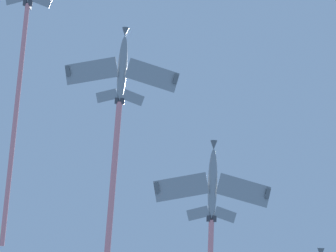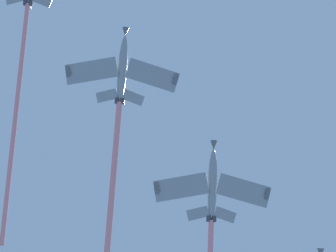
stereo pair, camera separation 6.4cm
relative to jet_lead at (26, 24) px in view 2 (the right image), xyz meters
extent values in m
cube|color=gray|center=(3.08, 3.63, 2.39)|extent=(3.54, 3.83, 1.03)
cube|color=#595E60|center=(3.42, 1.31, 3.70)|extent=(3.30, 1.41, 3.62)
cylinder|color=#38383D|center=(3.14, 1.69, 1.91)|extent=(1.47, 1.20, 1.19)
cylinder|color=#38383D|center=(3.46, 0.85, 1.91)|extent=(1.47, 1.20, 1.19)
cylinder|color=pink|center=(-14.00, -5.37, -8.62)|extent=(34.92, 14.04, 21.55)
ellipsoid|color=gray|center=(-11.92, 14.28, -3.93)|extent=(10.95, 5.60, 7.03)
cone|color=#595E60|center=(-6.48, 16.44, -0.67)|extent=(2.28, 1.85, 1.83)
ellipsoid|color=black|center=(-10.49, 14.85, -2.38)|extent=(3.05, 1.99, 2.15)
cube|color=gray|center=(-14.48, 18.97, -4.41)|extent=(7.88, 9.20, 1.93)
cube|color=#595E60|center=(-16.29, 22.66, -4.45)|extent=(1.73, 1.52, 0.98)
cube|color=gray|center=(-10.57, 9.11, -4.41)|extent=(4.41, 9.35, 1.93)
cube|color=#595E60|center=(-9.36, 5.18, -4.45)|extent=(1.71, 0.91, 0.98)
cube|color=gray|center=(-16.82, 14.79, -6.37)|extent=(3.57, 3.82, 1.02)
cube|color=gray|center=(-15.14, 10.55, -6.37)|extent=(1.88, 3.70, 1.02)
cube|color=#595E60|center=(-16.45, 12.48, -5.05)|extent=(3.28, 1.44, 3.61)
cylinder|color=#38383D|center=(-16.75, 12.85, -6.84)|extent=(1.47, 1.21, 1.19)
cylinder|color=#38383D|center=(-16.42, 12.01, -6.84)|extent=(1.47, 1.21, 1.19)
cylinder|color=pink|center=(-29.87, 7.16, -14.82)|extent=(27.07, 11.53, 16.63)
ellipsoid|color=gray|center=(-33.53, 23.73, -13.10)|extent=(10.86, 5.36, 7.31)
cone|color=#595E60|center=(-28.14, 25.75, -9.67)|extent=(2.28, 1.82, 1.85)
ellipsoid|color=black|center=(-32.12, 24.25, -11.51)|extent=(3.03, 1.94, 2.21)
cube|color=gray|center=(-35.98, 28.47, -13.60)|extent=(7.74, 9.22, 2.02)
cube|color=#595E60|center=(-37.72, 32.19, -13.65)|extent=(1.72, 1.49, 1.02)
cube|color=gray|center=(-32.26, 18.54, -13.60)|extent=(4.20, 9.31, 2.02)
cube|color=#595E60|center=(-31.12, 14.59, -13.65)|extent=(1.68, 0.88, 1.02)
cube|color=gray|center=(-38.35, 24.35, -15.67)|extent=(3.52, 3.83, 1.06)
cube|color=gray|center=(-36.75, 20.08, -15.67)|extent=(1.79, 3.67, 1.06)
cube|color=#595E60|center=(-38.06, 22.03, -14.36)|extent=(3.34, 1.40, 3.63)
cylinder|color=#38383D|center=(-38.30, 22.42, -16.16)|extent=(1.47, 1.19, 1.20)
cylinder|color=#38383D|center=(-37.98, 21.57, -16.16)|extent=(1.47, 1.19, 1.20)
camera|label=1|loc=(8.02, 28.88, -106.13)|focal=64.24mm
camera|label=2|loc=(8.04, 28.82, -106.13)|focal=64.24mm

